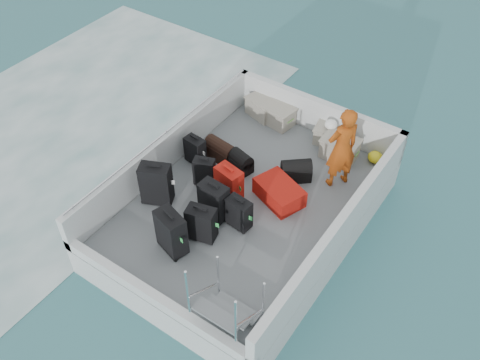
# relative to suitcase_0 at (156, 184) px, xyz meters

# --- Properties ---
(ground) EXTENTS (160.00, 160.00, 0.00)m
(ground) POSITION_rel_suitcase_0_xyz_m (1.27, 0.85, -1.02)
(ground) COLOR #184F54
(ground) RESTS_ON ground
(wake_foam) EXTENTS (10.00, 10.00, 0.00)m
(wake_foam) POSITION_rel_suitcase_0_xyz_m (-3.53, 0.85, -1.02)
(wake_foam) COLOR white
(wake_foam) RESTS_ON ground
(ferry_hull) EXTENTS (3.60, 5.00, 0.60)m
(ferry_hull) POSITION_rel_suitcase_0_xyz_m (1.27, 0.85, -0.72)
(ferry_hull) COLOR silver
(ferry_hull) RESTS_ON ground
(deck) EXTENTS (3.30, 4.70, 0.02)m
(deck) POSITION_rel_suitcase_0_xyz_m (1.27, 0.85, -0.41)
(deck) COLOR slate
(deck) RESTS_ON ferry_hull
(deck_fittings) EXTENTS (3.60, 5.00, 0.90)m
(deck_fittings) POSITION_rel_suitcase_0_xyz_m (1.62, 0.53, -0.02)
(deck_fittings) COLOR silver
(deck_fittings) RESTS_ON deck
(suitcase_0) EXTENTS (0.59, 0.48, 0.79)m
(suitcase_0) POSITION_rel_suitcase_0_xyz_m (0.00, 0.00, 0.00)
(suitcase_0) COLOR black
(suitcase_0) RESTS_ON deck
(suitcase_1) EXTENTS (0.42, 0.32, 0.55)m
(suitcase_1) POSITION_rel_suitcase_0_xyz_m (0.40, 0.80, -0.12)
(suitcase_1) COLOR black
(suitcase_1) RESTS_ON deck
(suitcase_2) EXTENTS (0.39, 0.26, 0.54)m
(suitcase_2) POSITION_rel_suitcase_0_xyz_m (-0.09, 1.16, -0.12)
(suitcase_2) COLOR black
(suitcase_2) RESTS_ON deck
(suitcase_3) EXTENTS (0.57, 0.43, 0.77)m
(suitcase_3) POSITION_rel_suitcase_0_xyz_m (0.88, -0.67, -0.01)
(suitcase_3) COLOR black
(suitcase_3) RESTS_ON deck
(suitcase_4) EXTENTS (0.49, 0.31, 0.70)m
(suitcase_4) POSITION_rel_suitcase_0_xyz_m (1.00, 0.27, -0.05)
(suitcase_4) COLOR black
(suitcase_4) RESTS_ON deck
(suitcase_5) EXTENTS (0.51, 0.36, 0.64)m
(suitcase_5) POSITION_rel_suitcase_0_xyz_m (0.95, 0.77, -0.07)
(suitcase_5) COLOR #B5170D
(suitcase_5) RESTS_ON deck
(suitcase_6) EXTENTS (0.51, 0.38, 0.64)m
(suitcase_6) POSITION_rel_suitcase_0_xyz_m (1.12, -0.21, -0.08)
(suitcase_6) COLOR black
(suitcase_6) RESTS_ON deck
(suitcase_7) EXTENTS (0.43, 0.28, 0.58)m
(suitcase_7) POSITION_rel_suitcase_0_xyz_m (1.47, 0.32, -0.11)
(suitcase_7) COLOR black
(suitcase_7) RESTS_ON deck
(suitcase_8) EXTENTS (0.98, 0.81, 0.33)m
(suitcase_8) POSITION_rel_suitcase_0_xyz_m (1.69, 1.21, -0.23)
(suitcase_8) COLOR #B5170D
(suitcase_8) RESTS_ON deck
(duffel_0) EXTENTS (0.62, 0.37, 0.32)m
(duffel_0) POSITION_rel_suitcase_0_xyz_m (0.24, 1.49, -0.24)
(duffel_0) COLOR black
(duffel_0) RESTS_ON deck
(duffel_1) EXTENTS (0.47, 0.39, 0.32)m
(duffel_1) POSITION_rel_suitcase_0_xyz_m (0.73, 1.44, -0.24)
(duffel_1) COLOR black
(duffel_1) RESTS_ON deck
(duffel_2) EXTENTS (0.60, 0.57, 0.32)m
(duffel_2) POSITION_rel_suitcase_0_xyz_m (1.67, 1.83, -0.24)
(duffel_2) COLOR black
(duffel_2) RESTS_ON deck
(crate_0) EXTENTS (0.69, 0.56, 0.36)m
(crate_0) POSITION_rel_suitcase_0_xyz_m (0.15, 3.05, -0.21)
(crate_0) COLOR #ABA495
(crate_0) RESTS_ON deck
(crate_1) EXTENTS (0.67, 0.51, 0.37)m
(crate_1) POSITION_rel_suitcase_0_xyz_m (0.55, 3.01, -0.21)
(crate_1) COLOR #ABA495
(crate_1) RESTS_ON deck
(crate_2) EXTENTS (0.60, 0.46, 0.33)m
(crate_2) POSITION_rel_suitcase_0_xyz_m (1.69, 3.05, -0.23)
(crate_2) COLOR #ABA495
(crate_2) RESTS_ON deck
(crate_3) EXTENTS (0.66, 0.46, 0.39)m
(crate_3) POSITION_rel_suitcase_0_xyz_m (2.04, 2.79, -0.20)
(crate_3) COLOR #ABA495
(crate_3) RESTS_ON deck
(yellow_bag) EXTENTS (0.28, 0.26, 0.22)m
(yellow_bag) POSITION_rel_suitcase_0_xyz_m (2.66, 3.05, -0.29)
(yellow_bag) COLOR yellow
(yellow_bag) RESTS_ON deck
(white_bag) EXTENTS (0.24, 0.24, 0.18)m
(white_bag) POSITION_rel_suitcase_0_xyz_m (1.69, 3.05, 0.02)
(white_bag) COLOR white
(white_bag) RESTS_ON crate_2
(passenger) EXTENTS (0.64, 0.70, 1.60)m
(passenger) POSITION_rel_suitcase_0_xyz_m (2.32, 2.16, 0.40)
(passenger) COLOR orange
(passenger) RESTS_ON deck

